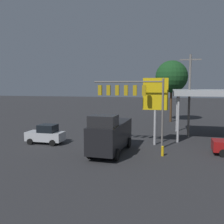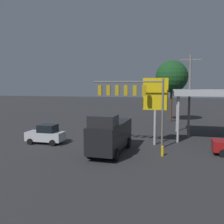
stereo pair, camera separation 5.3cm
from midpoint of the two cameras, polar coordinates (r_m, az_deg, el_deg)
The scene contains 9 objects.
ground_plane at distance 25.15m, azimuth -1.03°, elevation -7.56°, with size 200.00×200.00×0.00m, color #2D2D30.
traffic_signal_assembly at distance 24.13m, azimuth 4.46°, elevation 4.03°, with size 6.79×0.43×6.59m.
utility_pole at distance 30.10m, azimuth 17.34°, elevation 4.06°, with size 2.40×0.26×9.45m.
gas_station_canopy at distance 30.21m, azimuth 22.98°, elevation 3.99°, with size 9.63×7.66×5.45m.
price_sign at distance 24.98m, azimuth 9.94°, elevation 3.40°, with size 2.46×0.27×6.67m.
delivery_truck at distance 21.93m, azimuth -0.37°, elevation -5.07°, with size 2.82×6.90×3.58m.
hatchback_crossing at distance 26.52m, azimuth -14.82°, elevation -4.96°, with size 3.81×1.98×1.97m.
street_tree at distance 41.75m, azimuth 13.54°, elevation 7.85°, with size 5.17×5.17×9.93m.
fire_hydrant at distance 21.72m, azimuth 11.52°, elevation -8.71°, with size 0.24×0.24×0.88m.
Camera 2 is at (-6.23, 23.63, 5.96)m, focal length 40.00 mm.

